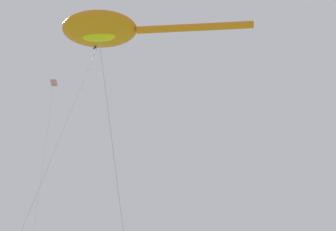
% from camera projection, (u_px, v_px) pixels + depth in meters
% --- Properties ---
extents(big_show_kite, '(6.26, 8.48, 14.07)m').
position_uv_depth(big_show_kite, '(106.00, 30.00, 19.24)').
color(big_show_kite, orange).
rests_on(big_show_kite, ground).
extents(small_kite_diamond_red, '(3.15, 1.81, 13.56)m').
position_uv_depth(small_kite_diamond_red, '(86.00, 74.00, 19.04)').
color(small_kite_diamond_red, black).
rests_on(small_kite_diamond_red, ground).
extents(small_kite_stunt_black, '(1.31, 2.15, 24.43)m').
position_uv_depth(small_kite_stunt_black, '(51.00, 101.00, 43.00)').
color(small_kite_stunt_black, pink).
rests_on(small_kite_stunt_black, ground).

